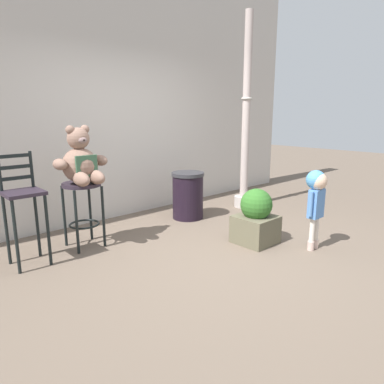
{
  "coord_description": "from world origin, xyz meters",
  "views": [
    {
      "loc": [
        -2.64,
        -2.46,
        1.55
      ],
      "look_at": [
        0.04,
        0.43,
        0.65
      ],
      "focal_mm": 32.8,
      "sensor_mm": 36.0,
      "label": 1
    }
  ],
  "objects": [
    {
      "name": "bar_chair_empty",
      "position": [
        -1.57,
        1.21,
        0.67
      ],
      "size": [
        0.36,
        0.36,
        1.16
      ],
      "color": "#29202C",
      "rests_on": "ground_plane"
    },
    {
      "name": "bar_stool_with_teddy",
      "position": [
        -0.91,
        1.27,
        0.56
      ],
      "size": [
        0.44,
        0.44,
        0.77
      ],
      "color": "#29202C",
      "rests_on": "ground_plane"
    },
    {
      "name": "building_wall",
      "position": [
        0.0,
        2.22,
        1.91
      ],
      "size": [
        7.87,
        0.3,
        3.82
      ],
      "primitive_type": "cube",
      "color": "beige",
      "rests_on": "ground_plane"
    },
    {
      "name": "trash_bin",
      "position": [
        0.75,
        1.29,
        0.35
      ],
      "size": [
        0.48,
        0.48,
        0.69
      ],
      "color": "black",
      "rests_on": "ground_plane"
    },
    {
      "name": "lamppost",
      "position": [
        1.86,
        1.14,
        1.22
      ],
      "size": [
        0.3,
        0.3,
        3.05
      ],
      "color": "#AEA59F",
      "rests_on": "ground_plane"
    },
    {
      "name": "child_walking",
      "position": [
        0.98,
        -0.6,
        0.67
      ],
      "size": [
        0.29,
        0.23,
        0.92
      ],
      "rotation": [
        0.0,
        0.0,
        2.12
      ],
      "color": "#CBABA1",
      "rests_on": "ground_plane"
    },
    {
      "name": "ground_plane",
      "position": [
        0.0,
        0.0,
        0.0
      ],
      "size": [
        24.0,
        24.0,
        0.0
      ],
      "primitive_type": "plane",
      "color": "brown"
    },
    {
      "name": "planter_with_shrub",
      "position": [
        0.66,
        -0.02,
        0.31
      ],
      "size": [
        0.45,
        0.45,
        0.67
      ],
      "color": "brown",
      "rests_on": "ground_plane"
    },
    {
      "name": "teddy_bear",
      "position": [
        -0.91,
        1.24,
        1.0
      ],
      "size": [
        0.62,
        0.55,
        0.65
      ],
      "color": "#866656",
      "rests_on": "bar_stool_with_teddy"
    }
  ]
}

